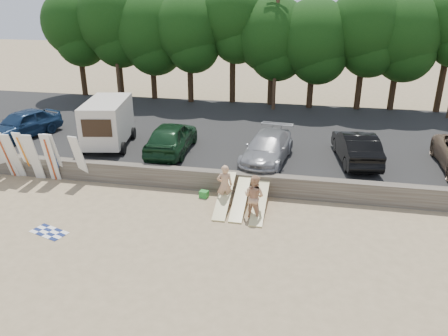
{
  "coord_description": "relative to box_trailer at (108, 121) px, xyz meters",
  "views": [
    {
      "loc": [
        4.52,
        -15.45,
        8.97
      ],
      "look_at": [
        0.87,
        3.0,
        1.18
      ],
      "focal_mm": 35.0,
      "sensor_mm": 36.0,
      "label": 1
    }
  ],
  "objects": [
    {
      "name": "ground",
      "position": [
        6.3,
        -6.1,
        -2.15
      ],
      "size": [
        120.0,
        120.0,
        0.0
      ],
      "primitive_type": "plane",
      "color": "tan",
      "rests_on": "ground"
    },
    {
      "name": "seawall",
      "position": [
        6.3,
        -3.1,
        -1.65
      ],
      "size": [
        44.0,
        0.5,
        1.0
      ],
      "primitive_type": "cube",
      "color": "#6B6356",
      "rests_on": "ground"
    },
    {
      "name": "parking_lot",
      "position": [
        6.3,
        4.4,
        -1.8
      ],
      "size": [
        44.0,
        14.5,
        0.7
      ],
      "primitive_type": "cube",
      "color": "#282828",
      "rests_on": "ground"
    },
    {
      "name": "treeline",
      "position": [
        5.36,
        11.35,
        4.14
      ],
      "size": [
        32.33,
        6.25,
        9.05
      ],
      "color": "#382616",
      "rests_on": "parking_lot"
    },
    {
      "name": "utility_poles",
      "position": [
        8.3,
        9.9,
        3.28
      ],
      "size": [
        25.8,
        0.26,
        9.0
      ],
      "color": "#473321",
      "rests_on": "parking_lot"
    },
    {
      "name": "box_trailer",
      "position": [
        0.0,
        0.0,
        0.0
      ],
      "size": [
        2.91,
        4.37,
        2.59
      ],
      "rotation": [
        0.0,
        0.0,
        0.18
      ],
      "color": "beige",
      "rests_on": "parking_lot"
    },
    {
      "name": "car_0",
      "position": [
        -5.7,
        0.49,
        -0.64
      ],
      "size": [
        3.31,
        5.12,
        1.62
      ],
      "primitive_type": "imported",
      "rotation": [
        0.0,
        0.0,
        -0.32
      ],
      "color": "#152C4C",
      "rests_on": "parking_lot"
    },
    {
      "name": "car_1",
      "position": [
        3.74,
        -0.25,
        -0.61
      ],
      "size": [
        2.13,
        5.01,
        1.69
      ],
      "primitive_type": "imported",
      "rotation": [
        0.0,
        0.0,
        3.17
      ],
      "color": "#12321A",
      "rests_on": "parking_lot"
    },
    {
      "name": "car_2",
      "position": [
        8.94,
        -0.68,
        -0.72
      ],
      "size": [
        2.66,
        5.23,
        1.46
      ],
      "primitive_type": "imported",
      "rotation": [
        0.0,
        0.0,
        -0.13
      ],
      "color": "gray",
      "rests_on": "parking_lot"
    },
    {
      "name": "car_3",
      "position": [
        13.37,
        0.23,
        -0.67
      ],
      "size": [
        2.33,
        4.96,
        1.57
      ],
      "primitive_type": "imported",
      "rotation": [
        0.0,
        0.0,
        3.29
      ],
      "color": "black",
      "rests_on": "parking_lot"
    },
    {
      "name": "surfboard_upright_2",
      "position": [
        -3.78,
        -3.69,
        -0.89
      ],
      "size": [
        0.58,
        0.78,
        2.53
      ],
      "primitive_type": "cube",
      "rotation": [
        0.26,
        0.0,
        -0.12
      ],
      "color": "white",
      "rests_on": "ground"
    },
    {
      "name": "surfboard_upright_3",
      "position": [
        -3.38,
        -3.73,
        -0.91
      ],
      "size": [
        0.52,
        0.87,
        2.49
      ],
      "primitive_type": "cube",
      "rotation": [
        0.31,
        0.0,
        0.02
      ],
      "color": "white",
      "rests_on": "ground"
    },
    {
      "name": "surfboard_upright_4",
      "position": [
        -2.9,
        -3.47,
        -0.89
      ],
      "size": [
        0.58,
        0.82,
        2.52
      ],
      "primitive_type": "cube",
      "rotation": [
        0.28,
        0.0,
        -0.11
      ],
      "color": "white",
      "rests_on": "ground"
    },
    {
      "name": "surfboard_upright_5",
      "position": [
        -2.25,
        -3.74,
        -0.89
      ],
      "size": [
        0.54,
        0.76,
        2.53
      ],
      "primitive_type": "cube",
      "rotation": [
        0.26,
        0.0,
        0.06
      ],
      "color": "white",
      "rests_on": "ground"
    },
    {
      "name": "surfboard_upright_6",
      "position": [
        -1.26,
        -3.45,
        -0.89
      ],
      "size": [
        0.57,
        0.78,
        2.53
      ],
      "primitive_type": "cube",
      "rotation": [
        0.26,
        0.0,
        -0.1
      ],
      "color": "white",
      "rests_on": "ground"
    },
    {
      "name": "surfboard_upright_7",
      "position": [
        -1.4,
        -3.65,
        -0.87
      ],
      "size": [
        0.53,
        0.62,
        2.56
      ],
      "primitive_type": "cube",
      "rotation": [
        0.21,
        0.0,
        0.05
      ],
      "color": "white",
      "rests_on": "ground"
    },
    {
      "name": "surfboard_upright_8",
      "position": [
        0.09,
        -3.51,
        -0.89
      ],
      "size": [
        0.6,
        0.82,
        2.52
      ],
      "primitive_type": "cube",
      "rotation": [
        0.27,
        0.0,
        -0.14
      ],
      "color": "white",
      "rests_on": "ground"
    },
    {
      "name": "surfboard_low_0",
      "position": [
        7.51,
        -4.66,
        -1.61
      ],
      "size": [
        0.56,
        2.85,
        1.08
      ],
      "primitive_type": "cube",
      "rotation": [
        0.35,
        0.0,
        0.0
      ],
      "color": "#D8CC88",
      "rests_on": "ground"
    },
    {
      "name": "surfboard_low_1",
      "position": [
        8.21,
        -4.64,
        -1.67
      ],
      "size": [
        0.56,
        2.88,
        0.96
      ],
      "primitive_type": "cube",
      "rotation": [
        0.3,
        0.0,
        0.0
      ],
      "color": "#D8CC88",
      "rests_on": "ground"
    },
    {
      "name": "surfboard_low_2",
      "position": [
        9.08,
        -4.77,
        -1.75
      ],
      "size": [
        0.56,
        2.92,
        0.81
      ],
      "primitive_type": "cube",
      "rotation": [
        0.25,
        0.0,
        0.0
      ],
      "color": "#D8CC88",
      "rests_on": "ground"
    },
    {
      "name": "beachgoer_a",
      "position": [
        7.48,
        -4.48,
        -1.2
      ],
      "size": [
        0.78,
        0.61,
        1.9
      ],
      "primitive_type": "imported",
      "rotation": [
        0.0,
        0.0,
        3.39
      ],
      "color": "tan",
      "rests_on": "ground"
    },
    {
      "name": "beachgoer_b",
      "position": [
        8.89,
        -5.37,
        -1.19
      ],
      "size": [
        1.14,
        1.04,
        1.92
      ],
      "primitive_type": "imported",
      "rotation": [
        0.0,
        0.0,
        2.74
      ],
      "color": "tan",
      "rests_on": "ground"
    },
    {
      "name": "cooler",
      "position": [
        6.4,
        -3.95,
        -1.99
      ],
      "size": [
        0.43,
        0.37,
        0.32
      ],
      "primitive_type": "cube",
      "rotation": [
        0.0,
        0.0,
        -0.21
      ],
      "color": "green",
      "rests_on": "ground"
    },
    {
      "name": "gear_bag",
      "position": [
        8.91,
        -3.7,
        -2.04
      ],
      "size": [
        0.34,
        0.3,
        0.22
      ],
      "primitive_type": "cube",
      "rotation": [
        0.0,
        0.0,
        -0.2
      ],
      "color": "orange",
      "rests_on": "ground"
    },
    {
      "name": "beach_towel",
      "position": [
        1.11,
        -8.18,
        -2.15
      ],
      "size": [
        1.9,
        1.9,
        0.0
      ],
      "primitive_type": "plane",
      "rotation": [
        0.0,
        0.0,
        -0.32
      ],
      "color": "white",
      "rests_on": "ground"
    }
  ]
}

